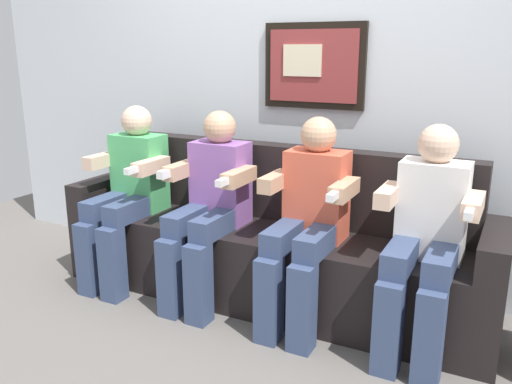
{
  "coord_description": "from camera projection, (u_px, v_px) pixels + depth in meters",
  "views": [
    {
      "loc": [
        1.26,
        -2.32,
        1.45
      ],
      "look_at": [
        0.0,
        0.15,
        0.7
      ],
      "focal_mm": 37.28,
      "sensor_mm": 36.0,
      "label": 1
    }
  ],
  "objects": [
    {
      "name": "couch",
      "position": [
        270.0,
        248.0,
        3.13
      ],
      "size": [
        2.55,
        0.58,
        0.9
      ],
      "color": "black",
      "rests_on": "ground_plane"
    },
    {
      "name": "person_leftmost",
      "position": [
        128.0,
        189.0,
        3.3
      ],
      "size": [
        0.46,
        0.56,
        1.11
      ],
      "color": "#4CB266",
      "rests_on": "ground_plane"
    },
    {
      "name": "person_rightmost",
      "position": [
        427.0,
        234.0,
        2.51
      ],
      "size": [
        0.46,
        0.56,
        1.11
      ],
      "color": "white",
      "rests_on": "ground_plane"
    },
    {
      "name": "person_left_center",
      "position": [
        210.0,
        201.0,
        3.04
      ],
      "size": [
        0.46,
        0.56,
        1.11
      ],
      "color": "#8C59A5",
      "rests_on": "ground_plane"
    },
    {
      "name": "back_wall_assembly",
      "position": [
        302.0,
        74.0,
        3.24
      ],
      "size": [
        4.95,
        0.1,
        2.6
      ],
      "color": "silver",
      "rests_on": "ground_plane"
    },
    {
      "name": "person_right_center",
      "position": [
        308.0,
        216.0,
        2.77
      ],
      "size": [
        0.46,
        0.56,
        1.11
      ],
      "color": "#D8593F",
      "rests_on": "ground_plane"
    },
    {
      "name": "ground_plane",
      "position": [
        244.0,
        321.0,
        2.93
      ],
      "size": [
        6.44,
        6.44,
        0.0
      ],
      "primitive_type": "plane",
      "color": "#66605B"
    }
  ]
}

